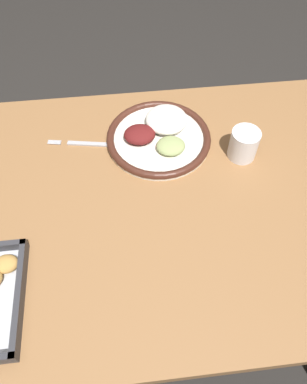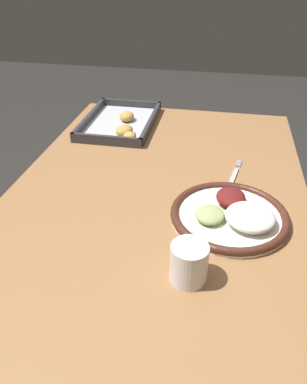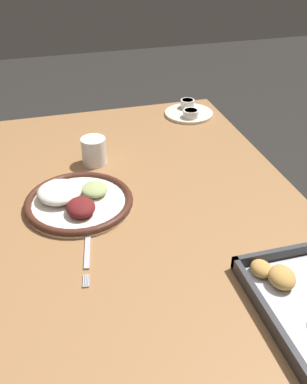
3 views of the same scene
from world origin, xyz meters
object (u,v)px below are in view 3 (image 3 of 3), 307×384
Objects in this scene: fork at (88,247)px; saucer_plate at (189,112)px; drinking_cup at (94,151)px; dinner_plate at (77,200)px.

saucer_plate reaches higher than fork.
drinking_cup is at bearing 178.54° from fork.
dinner_plate is 0.17m from fork.
drinking_cup reaches higher than fork.
dinner_plate is at bearing -169.59° from fork.
drinking_cup is at bearing 158.88° from dinner_plate.
dinner_plate is 1.25× the size of fork.
fork is 0.39m from drinking_cup.
fork is (0.17, 0.00, -0.01)m from dinner_plate.
drinking_cup is (-0.38, 0.08, 0.04)m from fork.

